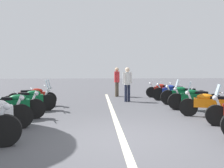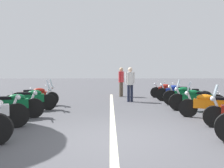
{
  "view_description": "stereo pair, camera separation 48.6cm",
  "coord_description": "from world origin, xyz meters",
  "px_view_note": "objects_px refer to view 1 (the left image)",
  "views": [
    {
      "loc": [
        -5.0,
        0.56,
        1.57
      ],
      "look_at": [
        3.81,
        0.0,
        1.05
      ],
      "focal_mm": 35.97,
      "sensor_mm": 36.0,
      "label": 1
    },
    {
      "loc": [
        -5.0,
        0.07,
        1.57
      ],
      "look_at": [
        3.81,
        0.0,
        1.05
      ],
      "focal_mm": 35.97,
      "sensor_mm": 36.0,
      "label": 2
    }
  ],
  "objects_px": {
    "motorcycle_left_row_3": "(30,100)",
    "bystander_0": "(127,82)",
    "motorcycle_right_row_5": "(173,92)",
    "motorcycle_left_row_4": "(33,96)",
    "motorcycle_right_row_3": "(194,98)",
    "motorcycle_right_row_2": "(210,104)",
    "motorcycle_left_row_2": "(12,106)",
    "motorcycle_right_row_6": "(163,90)",
    "bystander_1": "(117,80)",
    "motorcycle_right_row_4": "(184,95)"
  },
  "relations": [
    {
      "from": "motorcycle_left_row_2",
      "to": "bystander_0",
      "type": "xyz_separation_m",
      "value": [
        4.07,
        -4.18,
        0.56
      ]
    },
    {
      "from": "motorcycle_left_row_2",
      "to": "motorcycle_right_row_5",
      "type": "bearing_deg",
      "value": 12.1
    },
    {
      "from": "motorcycle_right_row_3",
      "to": "motorcycle_right_row_4",
      "type": "xyz_separation_m",
      "value": [
        1.39,
        -0.13,
        -0.01
      ]
    },
    {
      "from": "motorcycle_right_row_2",
      "to": "motorcycle_right_row_6",
      "type": "height_order",
      "value": "motorcycle_right_row_2"
    },
    {
      "from": "motorcycle_left_row_4",
      "to": "bystander_0",
      "type": "xyz_separation_m",
      "value": [
        1.35,
        -4.31,
        0.56
      ]
    },
    {
      "from": "motorcycle_right_row_5",
      "to": "motorcycle_right_row_6",
      "type": "distance_m",
      "value": 1.4
    },
    {
      "from": "motorcycle_left_row_3",
      "to": "motorcycle_right_row_2",
      "type": "bearing_deg",
      "value": -30.26
    },
    {
      "from": "motorcycle_right_row_2",
      "to": "motorcycle_right_row_6",
      "type": "bearing_deg",
      "value": -66.48
    },
    {
      "from": "motorcycle_right_row_2",
      "to": "motorcycle_right_row_4",
      "type": "relative_size",
      "value": 0.88
    },
    {
      "from": "motorcycle_right_row_5",
      "to": "motorcycle_right_row_6",
      "type": "height_order",
      "value": "motorcycle_right_row_5"
    },
    {
      "from": "motorcycle_right_row_4",
      "to": "bystander_1",
      "type": "bearing_deg",
      "value": -40.9
    },
    {
      "from": "motorcycle_left_row_2",
      "to": "motorcycle_left_row_3",
      "type": "bearing_deg",
      "value": 67.24
    },
    {
      "from": "motorcycle_right_row_3",
      "to": "motorcycle_left_row_3",
      "type": "bearing_deg",
      "value": 11.2
    },
    {
      "from": "motorcycle_left_row_4",
      "to": "bystander_1",
      "type": "distance_m",
      "value": 5.39
    },
    {
      "from": "motorcycle_right_row_5",
      "to": "bystander_1",
      "type": "distance_m",
      "value": 3.55
    },
    {
      "from": "motorcycle_left_row_2",
      "to": "bystander_0",
      "type": "height_order",
      "value": "bystander_0"
    },
    {
      "from": "motorcycle_left_row_3",
      "to": "motorcycle_right_row_2",
      "type": "relative_size",
      "value": 1.05
    },
    {
      "from": "motorcycle_left_row_4",
      "to": "motorcycle_left_row_2",
      "type": "bearing_deg",
      "value": -101.57
    },
    {
      "from": "motorcycle_left_row_3",
      "to": "motorcycle_right_row_3",
      "type": "xyz_separation_m",
      "value": [
        -0.12,
        -6.43,
        0.01
      ]
    },
    {
      "from": "motorcycle_left_row_2",
      "to": "bystander_1",
      "type": "distance_m",
      "value": 7.42
    },
    {
      "from": "motorcycle_left_row_3",
      "to": "motorcycle_right_row_4",
      "type": "height_order",
      "value": "motorcycle_left_row_3"
    },
    {
      "from": "motorcycle_left_row_4",
      "to": "motorcycle_right_row_5",
      "type": "relative_size",
      "value": 0.98
    },
    {
      "from": "motorcycle_right_row_2",
      "to": "motorcycle_left_row_2",
      "type": "bearing_deg",
      "value": 24.44
    },
    {
      "from": "motorcycle_left_row_3",
      "to": "bystander_0",
      "type": "bearing_deg",
      "value": 14.58
    },
    {
      "from": "bystander_0",
      "to": "motorcycle_left_row_3",
      "type": "bearing_deg",
      "value": 96.63
    },
    {
      "from": "motorcycle_left_row_3",
      "to": "motorcycle_left_row_4",
      "type": "relative_size",
      "value": 0.97
    },
    {
      "from": "motorcycle_left_row_3",
      "to": "bystander_1",
      "type": "xyz_separation_m",
      "value": [
        4.79,
        -3.77,
        0.57
      ]
    },
    {
      "from": "motorcycle_right_row_4",
      "to": "bystander_0",
      "type": "relative_size",
      "value": 1.24
    },
    {
      "from": "motorcycle_right_row_4",
      "to": "bystander_0",
      "type": "xyz_separation_m",
      "value": [
        1.26,
        2.45,
        0.55
      ]
    },
    {
      "from": "motorcycle_left_row_4",
      "to": "motorcycle_right_row_6",
      "type": "relative_size",
      "value": 1.04
    },
    {
      "from": "motorcycle_right_row_5",
      "to": "bystander_1",
      "type": "bearing_deg",
      "value": -20.23
    },
    {
      "from": "motorcycle_right_row_2",
      "to": "motorcycle_right_row_3",
      "type": "distance_m",
      "value": 1.37
    },
    {
      "from": "bystander_1",
      "to": "motorcycle_left_row_2",
      "type": "bearing_deg",
      "value": -88.47
    },
    {
      "from": "motorcycle_right_row_3",
      "to": "motorcycle_right_row_5",
      "type": "relative_size",
      "value": 1.0
    },
    {
      "from": "motorcycle_right_row_6",
      "to": "bystander_1",
      "type": "height_order",
      "value": "bystander_1"
    },
    {
      "from": "motorcycle_right_row_3",
      "to": "bystander_1",
      "type": "xyz_separation_m",
      "value": [
        4.91,
        2.66,
        0.56
      ]
    },
    {
      "from": "motorcycle_right_row_6",
      "to": "motorcycle_left_row_3",
      "type": "bearing_deg",
      "value": 52.06
    },
    {
      "from": "motorcycle_right_row_2",
      "to": "motorcycle_right_row_5",
      "type": "xyz_separation_m",
      "value": [
        4.07,
        -0.14,
        0.01
      ]
    },
    {
      "from": "motorcycle_right_row_3",
      "to": "motorcycle_right_row_4",
      "type": "relative_size",
      "value": 0.97
    },
    {
      "from": "motorcycle_right_row_3",
      "to": "motorcycle_right_row_6",
      "type": "bearing_deg",
      "value": -77.26
    },
    {
      "from": "motorcycle_right_row_5",
      "to": "bystander_1",
      "type": "relative_size",
      "value": 1.19
    },
    {
      "from": "motorcycle_left_row_3",
      "to": "motorcycle_left_row_4",
      "type": "bearing_deg",
      "value": 82.62
    },
    {
      "from": "bystander_0",
      "to": "motorcycle_left_row_2",
      "type": "bearing_deg",
      "value": 109.19
    },
    {
      "from": "motorcycle_left_row_2",
      "to": "motorcycle_left_row_4",
      "type": "bearing_deg",
      "value": 72.71
    },
    {
      "from": "motorcycle_right_row_6",
      "to": "bystander_0",
      "type": "distance_m",
      "value": 2.76
    },
    {
      "from": "motorcycle_right_row_5",
      "to": "motorcycle_left_row_4",
      "type": "bearing_deg",
      "value": 30.57
    },
    {
      "from": "motorcycle_right_row_4",
      "to": "motorcycle_right_row_5",
      "type": "distance_m",
      "value": 1.31
    },
    {
      "from": "motorcycle_right_row_2",
      "to": "motorcycle_right_row_5",
      "type": "bearing_deg",
      "value": -67.96
    },
    {
      "from": "motorcycle_right_row_2",
      "to": "bystander_0",
      "type": "relative_size",
      "value": 1.09
    },
    {
      "from": "motorcycle_left_row_3",
      "to": "bystander_0",
      "type": "height_order",
      "value": "bystander_0"
    }
  ]
}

